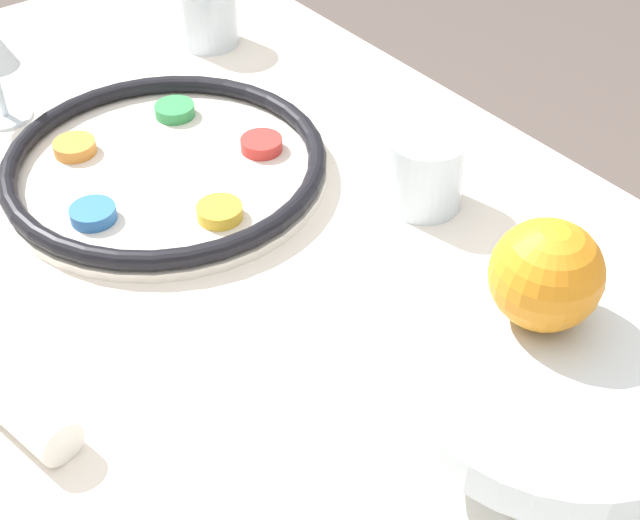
{
  "coord_description": "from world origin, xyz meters",
  "views": [
    {
      "loc": [
        0.46,
        -0.25,
        1.3
      ],
      "look_at": [
        -0.02,
        0.12,
        0.78
      ],
      "focal_mm": 50.0,
      "sensor_mm": 36.0,
      "label": 1
    }
  ],
  "objects_px": {
    "cup_near": "(425,172)",
    "cup_far": "(208,15)",
    "fruit_stand": "(555,385)",
    "seder_plate": "(165,164)",
    "orange_fruit": "(546,275)"
  },
  "relations": [
    {
      "from": "cup_near",
      "to": "cup_far",
      "type": "distance_m",
      "value": 0.44
    },
    {
      "from": "fruit_stand",
      "to": "cup_far",
      "type": "distance_m",
      "value": 0.75
    },
    {
      "from": "fruit_stand",
      "to": "cup_far",
      "type": "relative_size",
      "value": 2.85
    },
    {
      "from": "seder_plate",
      "to": "cup_far",
      "type": "height_order",
      "value": "cup_far"
    },
    {
      "from": "cup_near",
      "to": "orange_fruit",
      "type": "bearing_deg",
      "value": -27.1
    },
    {
      "from": "seder_plate",
      "to": "fruit_stand",
      "type": "distance_m",
      "value": 0.5
    },
    {
      "from": "seder_plate",
      "to": "orange_fruit",
      "type": "height_order",
      "value": "orange_fruit"
    },
    {
      "from": "seder_plate",
      "to": "fruit_stand",
      "type": "xyz_separation_m",
      "value": [
        0.5,
        0.04,
        0.07
      ]
    },
    {
      "from": "fruit_stand",
      "to": "orange_fruit",
      "type": "height_order",
      "value": "orange_fruit"
    },
    {
      "from": "fruit_stand",
      "to": "seder_plate",
      "type": "bearing_deg",
      "value": -175.81
    },
    {
      "from": "seder_plate",
      "to": "cup_far",
      "type": "distance_m",
      "value": 0.31
    },
    {
      "from": "orange_fruit",
      "to": "cup_far",
      "type": "xyz_separation_m",
      "value": [
        -0.69,
        0.14,
        -0.11
      ]
    },
    {
      "from": "orange_fruit",
      "to": "cup_near",
      "type": "relative_size",
      "value": 1.03
    },
    {
      "from": "fruit_stand",
      "to": "orange_fruit",
      "type": "xyz_separation_m",
      "value": [
        -0.04,
        0.02,
        0.06
      ]
    },
    {
      "from": "cup_near",
      "to": "cup_far",
      "type": "xyz_separation_m",
      "value": [
        -0.44,
        0.02,
        0.0
      ]
    }
  ]
}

